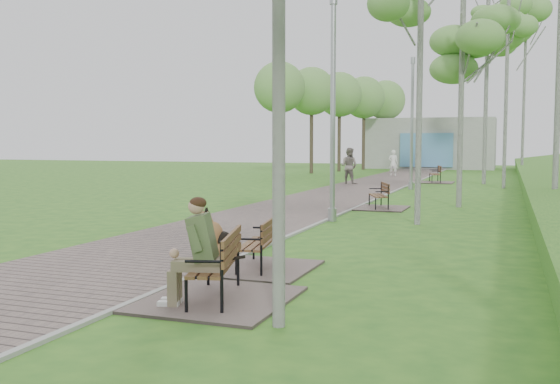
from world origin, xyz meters
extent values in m
cube|color=#655551|center=(-1.75, 21.50, 0.02)|extent=(3.50, 67.00, 0.04)
cube|color=#999993|center=(0.00, 21.50, 0.03)|extent=(0.10, 67.00, 0.05)
cube|color=#9E9E99|center=(-1.50, 51.00, 2.00)|extent=(10.00, 5.00, 4.00)
cube|color=#558DBD|center=(-1.50, 48.40, 1.50)|extent=(4.00, 0.20, 2.60)
cube|color=#655551|center=(0.95, 6.58, 0.02)|extent=(1.84, 2.04, 0.04)
cube|color=brown|center=(0.90, 6.58, 0.46)|extent=(0.87, 1.60, 0.04)
cube|color=brown|center=(1.13, 6.65, 0.74)|extent=(0.47, 1.48, 0.34)
cube|color=#655551|center=(0.71, 8.64, 0.02)|extent=(1.68, 1.86, 0.04)
cube|color=brown|center=(0.66, 8.64, 0.42)|extent=(0.67, 1.45, 0.04)
cube|color=brown|center=(0.88, 8.69, 0.67)|extent=(0.30, 1.38, 0.31)
cube|color=#655551|center=(0.73, 18.63, 0.02)|extent=(1.65, 1.83, 0.04)
cube|color=brown|center=(0.68, 18.63, 0.41)|extent=(0.87, 1.43, 0.04)
cube|color=brown|center=(0.88, 18.70, 0.66)|extent=(0.52, 1.30, 0.30)
cube|color=#655551|center=(0.97, 32.25, 0.02)|extent=(1.78, 1.98, 0.04)
cube|color=brown|center=(0.92, 32.25, 0.45)|extent=(0.73, 1.54, 0.04)
cube|color=brown|center=(1.16, 32.30, 0.71)|extent=(0.33, 1.46, 0.33)
cylinder|color=#999CA1|center=(0.15, 15.13, 0.17)|extent=(0.23, 0.23, 0.34)
cylinder|color=#999CA1|center=(0.15, 15.13, 2.84)|extent=(0.14, 0.14, 5.69)
cylinder|color=#999CA1|center=(0.45, 27.16, 0.17)|extent=(0.22, 0.22, 0.33)
cylinder|color=#999CA1|center=(0.45, 27.16, 2.79)|extent=(0.13, 0.13, 5.58)
cylinder|color=#999CA1|center=(0.45, 27.16, 5.64)|extent=(0.20, 0.20, 0.28)
imported|color=white|center=(-2.16, 37.63, 0.81)|extent=(0.62, 0.43, 1.63)
imported|color=gray|center=(-2.91, 29.39, 0.91)|extent=(1.01, 0.87, 1.82)
cylinder|color=silver|center=(2.34, 15.23, 3.64)|extent=(0.16, 0.16, 7.28)
cylinder|color=silver|center=(3.01, 19.98, 3.42)|extent=(0.17, 0.17, 6.84)
ellipsoid|color=#71AA52|center=(3.01, 19.98, 5.61)|extent=(2.50, 2.50, 3.01)
cylinder|color=silver|center=(4.30, 29.21, 4.85)|extent=(0.17, 0.17, 9.70)
ellipsoid|color=#71AA52|center=(4.30, 29.21, 7.95)|extent=(2.53, 2.53, 4.27)
cylinder|color=silver|center=(3.34, 32.04, 4.95)|extent=(0.18, 0.18, 9.90)
ellipsoid|color=#71AA52|center=(3.34, 32.04, 8.12)|extent=(2.66, 2.66, 4.36)
cylinder|color=silver|center=(5.21, 37.95, 5.54)|extent=(0.19, 0.19, 11.08)
ellipsoid|color=#71AA52|center=(5.21, 37.95, 9.08)|extent=(2.74, 2.74, 4.87)
camera|label=1|loc=(4.47, -0.64, 2.06)|focal=40.00mm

